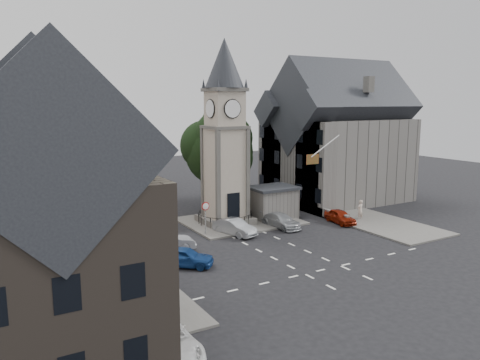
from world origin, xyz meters
TOP-DOWN VIEW (x-y plane):
  - ground at (0.00, 0.00)m, footprint 120.00×120.00m
  - pavement_west at (-12.50, 6.00)m, footprint 6.00×30.00m
  - pavement_east at (12.00, 8.00)m, footprint 6.00×26.00m
  - central_island at (1.50, 8.00)m, footprint 10.00×8.00m
  - road_markings at (0.00, -5.50)m, footprint 20.00×8.00m
  - clock_tower at (0.00, 7.99)m, footprint 4.86×4.86m
  - stone_shelter at (4.80, 7.50)m, footprint 4.30×3.30m
  - town_tree at (2.00, 13.00)m, footprint 7.20×7.20m
  - warning_sign_post at (-3.20, 5.43)m, footprint 0.70×0.19m
  - terrace_pink at (-15.50, 16.00)m, footprint 8.10×7.60m
  - terrace_cream at (-15.50, 8.00)m, footprint 8.10×7.60m
  - terrace_tudor at (-15.50, 0.00)m, footprint 8.10×7.60m
  - building_sw_stone at (-17.00, -9.00)m, footprint 8.60×7.60m
  - backdrop_west at (-12.00, 28.00)m, footprint 20.00×10.00m
  - east_building at (15.59, 11.00)m, footprint 14.40×11.40m
  - east_boundary_wall at (9.20, 10.00)m, footprint 0.40×16.00m
  - flagpole at (8.00, 4.00)m, footprint 3.68×0.10m
  - car_west_blue at (-7.60, -0.32)m, footprint 4.04×3.73m
  - car_west_silver at (-7.50, 3.23)m, footprint 4.35×1.94m
  - car_west_grey at (-11.50, 2.47)m, footprint 5.22×4.90m
  - car_island_silver at (-1.00, 4.50)m, footprint 2.49×4.27m
  - car_island_east at (3.65, 4.50)m, footprint 2.07×4.36m
  - car_east_red at (9.13, 3.00)m, footprint 1.90×3.75m
  - van_sw_white at (-13.00, -10.00)m, footprint 2.83×5.83m
  - pedestrian at (11.50, 2.93)m, footprint 0.76×0.56m

SIDE VIEW (x-z plane):
  - ground at x=0.00m, z-range 0.00..0.00m
  - road_markings at x=0.00m, z-range 0.00..0.01m
  - pavement_west at x=-12.50m, z-range 0.00..0.14m
  - pavement_east at x=12.00m, z-range 0.00..0.14m
  - central_island at x=1.50m, z-range 0.00..0.16m
  - east_boundary_wall at x=9.20m, z-range 0.00..0.90m
  - car_east_red at x=9.13m, z-range 0.00..1.22m
  - car_island_east at x=3.65m, z-range 0.00..1.23m
  - car_island_silver at x=-1.00m, z-range 0.00..1.33m
  - car_west_blue at x=-7.60m, z-range 0.00..1.34m
  - car_west_grey at x=-11.50m, z-range 0.00..1.37m
  - car_west_silver at x=-7.50m, z-range 0.00..1.39m
  - van_sw_white at x=-13.00m, z-range 0.00..1.60m
  - pedestrian at x=11.50m, z-range 0.00..1.91m
  - stone_shelter at x=4.80m, z-range 0.01..3.09m
  - warning_sign_post at x=-3.20m, z-range 0.60..3.45m
  - backdrop_west at x=-12.00m, z-range 0.00..8.00m
  - building_sw_stone at x=-17.00m, z-range 0.15..10.55m
  - terrace_tudor at x=-15.50m, z-range 0.19..12.19m
  - east_building at x=15.59m, z-range -0.04..12.56m
  - terrace_pink at x=-15.50m, z-range 0.18..12.98m
  - terrace_cream at x=-15.50m, z-range 0.18..12.98m
  - town_tree at x=2.00m, z-range 1.57..12.37m
  - flagpole at x=8.00m, z-range 5.63..8.37m
  - clock_tower at x=0.00m, z-range 0.00..16.25m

